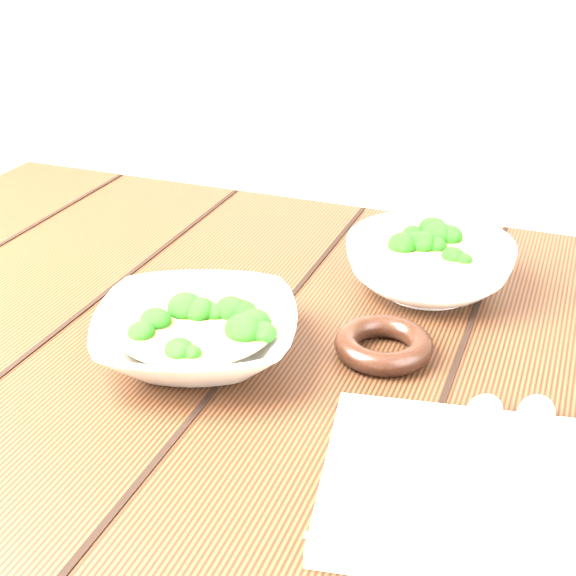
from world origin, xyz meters
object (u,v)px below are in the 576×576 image
Objects in this scene: trivet at (384,345)px; table at (273,440)px; soup_bowl_front at (196,333)px; napkin at (479,489)px; soup_bowl_back at (429,263)px.

table is at bearing -168.32° from trivet.
soup_bowl_front is at bearing -143.80° from table.
trivet reaches higher than napkin.
trivet is at bearing 11.68° from table.
soup_bowl_front is (-0.06, -0.04, 0.15)m from table.
table is at bearing 36.20° from soup_bowl_front.
napkin is (0.29, -0.10, -0.02)m from soup_bowl_front.
table is 0.30m from napkin.
napkin is at bearing -19.42° from soup_bowl_front.
soup_bowl_back is 1.95× the size of trivet.
trivet is at bearing 21.60° from soup_bowl_front.
soup_bowl_back reaches higher than trivet.
soup_bowl_back is at bearing 51.45° from soup_bowl_front.
soup_bowl_back is at bearing 56.77° from table.
napkin is at bearing -71.19° from soup_bowl_back.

